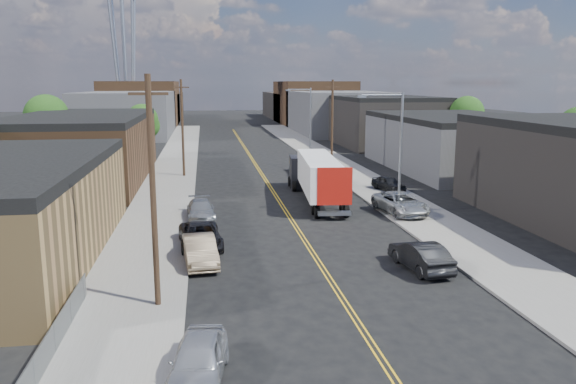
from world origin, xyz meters
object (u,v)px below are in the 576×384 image
object	(u,v)px
car_right_oncoming	(420,256)
car_left_b	(200,250)
semi_truck	(315,174)
car_left_d	(201,210)
car_left_c	(200,236)
car_right_lot_a	(401,203)
car_ahead_truck	(303,167)
car_right_lot_c	(389,183)
car_left_a	(198,360)

from	to	relation	value
car_right_oncoming	car_left_b	bearing A→B (deg)	-19.46
semi_truck	car_left_d	size ratio (longest dim) A/B	3.12
car_left_c	car_right_oncoming	distance (m)	12.76
car_right_lot_a	car_ahead_truck	distance (m)	20.82
car_left_c	car_ahead_truck	world-z (taller)	car_ahead_truck
car_left_d	car_ahead_truck	size ratio (longest dim) A/B	0.90
car_left_c	semi_truck	bearing A→B (deg)	48.55
semi_truck	car_right_lot_a	bearing A→B (deg)	-45.42
car_left_c	car_right_lot_c	bearing A→B (deg)	37.60
car_left_d	car_left_a	bearing A→B (deg)	-92.68
car_left_a	car_right_lot_a	world-z (taller)	car_right_lot_a
semi_truck	car_left_a	bearing A→B (deg)	-103.62
car_right_oncoming	car_left_c	bearing A→B (deg)	-33.20
car_ahead_truck	car_left_b	bearing A→B (deg)	-107.87
car_left_d	car_left_b	bearing A→B (deg)	-92.68
car_left_a	car_right_oncoming	distance (m)	14.94
car_right_oncoming	car_right_lot_c	bearing A→B (deg)	-110.65
car_right_oncoming	car_right_lot_a	distance (m)	12.41
car_right_lot_a	car_right_lot_c	world-z (taller)	car_right_lot_a
car_right_lot_c	car_ahead_truck	size ratio (longest dim) A/B	0.72
car_right_oncoming	car_ahead_truck	world-z (taller)	car_right_oncoming
car_left_d	car_right_oncoming	xyz separation A→B (m)	(11.40, -12.87, 0.07)
car_left_a	car_right_oncoming	world-z (taller)	car_right_oncoming
car_left_b	car_right_oncoming	world-z (taller)	car_left_b
semi_truck	car_left_b	xyz separation A→B (m)	(-9.38, -15.68, -1.41)
semi_truck	car_left_d	xyz separation A→B (m)	(-9.38, -5.42, -1.49)
car_left_a	car_left_d	size ratio (longest dim) A/B	0.92
car_left_c	car_right_lot_c	world-z (taller)	same
car_right_lot_a	car_right_lot_c	size ratio (longest dim) A/B	1.47
car_right_lot_a	car_left_d	bearing A→B (deg)	168.76
semi_truck	car_left_b	distance (m)	18.32
car_left_c	car_left_d	distance (m)	7.15
car_ahead_truck	car_left_d	bearing A→B (deg)	-116.88
car_left_a	car_right_lot_c	xyz separation A→B (m)	(16.64, 30.52, 0.05)
semi_truck	car_ahead_truck	size ratio (longest dim) A/B	2.82
car_left_b	car_right_lot_c	distance (m)	24.70
car_left_a	semi_truck	bearing A→B (deg)	78.86
car_left_c	car_right_oncoming	bearing A→B (deg)	-31.36
car_left_b	car_left_c	xyz separation A→B (m)	(0.00, 3.11, -0.05)
car_left_d	car_right_lot_a	xyz separation A→B (m)	(14.60, -0.88, 0.23)
car_right_lot_a	car_right_oncoming	bearing A→B (deg)	-112.75
car_left_a	car_left_d	world-z (taller)	car_left_a
car_left_b	car_left_d	distance (m)	10.26
car_left_b	car_ahead_truck	distance (m)	31.79
semi_truck	car_ahead_truck	bearing A→B (deg)	88.83
car_left_c	car_ahead_truck	distance (m)	28.89
car_left_d	car_ahead_truck	bearing A→B (deg)	58.26
car_left_b	car_right_lot_a	xyz separation A→B (m)	(14.60, 9.38, 0.15)
car_left_d	car_right_oncoming	bearing A→B (deg)	-51.14
car_right_oncoming	car_ahead_truck	size ratio (longest dim) A/B	0.88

